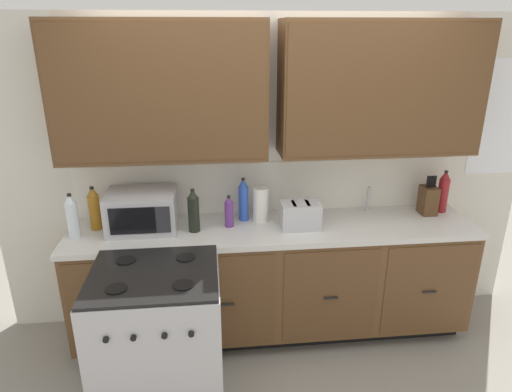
% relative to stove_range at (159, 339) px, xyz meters
% --- Properties ---
extents(ground_plane, '(8.00, 8.00, 0.00)m').
position_rel_stove_range_xyz_m(ground_plane, '(0.80, 0.33, -0.47)').
color(ground_plane, gray).
extents(wall_unit, '(4.13, 0.40, 2.39)m').
position_rel_stove_range_xyz_m(wall_unit, '(0.80, 0.83, 1.16)').
color(wall_unit, silver).
rests_on(wall_unit, ground_plane).
extents(counter_run, '(2.96, 0.64, 0.92)m').
position_rel_stove_range_xyz_m(counter_run, '(0.80, 0.63, 0.00)').
color(counter_run, black).
rests_on(counter_run, ground_plane).
extents(stove_range, '(0.76, 0.68, 0.95)m').
position_rel_stove_range_xyz_m(stove_range, '(0.00, 0.00, 0.00)').
color(stove_range, '#B7B7BC').
rests_on(stove_range, ground_plane).
extents(microwave, '(0.48, 0.37, 0.28)m').
position_rel_stove_range_xyz_m(microwave, '(-0.14, 0.68, 0.59)').
color(microwave, '#B7B7BC').
rests_on(microwave, counter_run).
extents(toaster, '(0.28, 0.18, 0.19)m').
position_rel_stove_range_xyz_m(toaster, '(0.98, 0.58, 0.54)').
color(toaster, '#B7B7BC').
rests_on(toaster, counter_run).
extents(knife_block, '(0.11, 0.14, 0.31)m').
position_rel_stove_range_xyz_m(knife_block, '(2.02, 0.74, 0.56)').
color(knife_block, '#52361E').
rests_on(knife_block, counter_run).
extents(sink_faucet, '(0.02, 0.02, 0.20)m').
position_rel_stove_range_xyz_m(sink_faucet, '(1.58, 0.84, 0.55)').
color(sink_faucet, '#B2B5BA').
rests_on(sink_faucet, counter_run).
extents(paper_towel_roll, '(0.12, 0.12, 0.26)m').
position_rel_stove_range_xyz_m(paper_towel_roll, '(0.72, 0.74, 0.58)').
color(paper_towel_roll, white).
rests_on(paper_towel_roll, counter_run).
extents(bottle_blue, '(0.08, 0.08, 0.33)m').
position_rel_stove_range_xyz_m(bottle_blue, '(0.59, 0.77, 0.61)').
color(bottle_blue, blue).
rests_on(bottle_blue, counter_run).
extents(bottle_violet, '(0.06, 0.06, 0.24)m').
position_rel_stove_range_xyz_m(bottle_violet, '(0.48, 0.66, 0.56)').
color(bottle_violet, '#663384').
rests_on(bottle_violet, counter_run).
extents(bottle_dark, '(0.08, 0.08, 0.31)m').
position_rel_stove_range_xyz_m(bottle_dark, '(0.23, 0.61, 0.60)').
color(bottle_dark, black).
rests_on(bottle_dark, counter_run).
extents(bottle_red, '(0.08, 0.08, 0.33)m').
position_rel_stove_range_xyz_m(bottle_red, '(2.15, 0.77, 0.61)').
color(bottle_red, maroon).
rests_on(bottle_red, counter_run).
extents(bottle_clear, '(0.08, 0.08, 0.32)m').
position_rel_stove_range_xyz_m(bottle_clear, '(-0.60, 0.60, 0.60)').
color(bottle_clear, silver).
rests_on(bottle_clear, counter_run).
extents(bottle_amber, '(0.08, 0.08, 0.32)m').
position_rel_stove_range_xyz_m(bottle_amber, '(-0.48, 0.72, 0.60)').
color(bottle_amber, '#9E6619').
rests_on(bottle_amber, counter_run).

